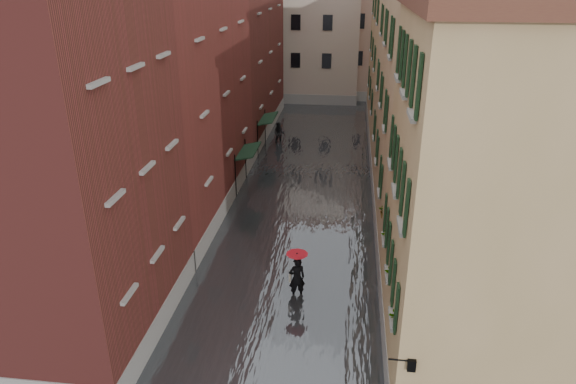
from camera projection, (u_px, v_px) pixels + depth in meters
The scene contains 16 objects.
ground at pixel (279, 309), 20.46m from camera, with size 120.00×120.00×0.00m, color #545457.
floodwater at pixel (307, 184), 32.27m from camera, with size 10.00×60.00×0.20m, color #44484C.
building_left_near at pixel (58, 166), 16.85m from camera, with size 6.00×8.00×13.00m, color maroon.
building_left_mid at pixel (170, 98), 26.98m from camera, with size 6.00×14.00×12.50m, color maroon.
building_left_far at pixel (232, 46), 40.36m from camera, with size 6.00×16.00×14.00m, color maroon.
building_right_near at pixel (496, 209), 15.58m from camera, with size 6.00×8.00×11.50m, color #A28553.
building_right_mid at pixel (443, 101), 25.31m from camera, with size 6.00×14.00×13.00m, color tan.
building_right_far at pixel (412, 66), 39.28m from camera, with size 6.00×16.00×11.50m, color #A28553.
building_end_cream at pixel (300, 34), 52.87m from camera, with size 12.00×9.00×13.00m, color #B5AA90.
building_end_pink at pixel (387, 38), 53.88m from camera, with size 10.00×9.00×12.00m, color tan.
awning_near at pixel (248, 152), 30.59m from camera, with size 1.09×3.02×2.80m.
awning_far at pixel (268, 119), 37.36m from camera, with size 1.09×3.29×2.80m.
wall_lantern at pixel (411, 364), 13.32m from camera, with size 0.71×0.22×0.35m.
window_planters at pixel (391, 247), 17.93m from camera, with size 0.59×8.08×0.84m.
pedestrian_main at pixel (297, 272), 20.71m from camera, with size 0.89×0.89×2.06m.
pedestrian_far at pixel (279, 134), 39.50m from camera, with size 0.87×0.68×1.79m, color black.
Camera 1 is at (2.44, -16.78, 12.38)m, focal length 32.00 mm.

